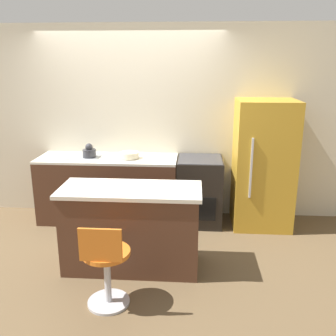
# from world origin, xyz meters

# --- Properties ---
(ground_plane) EXTENTS (14.00, 14.00, 0.00)m
(ground_plane) POSITION_xyz_m (0.00, 0.00, 0.00)
(ground_plane) COLOR brown
(wall_back) EXTENTS (8.00, 0.06, 2.60)m
(wall_back) POSITION_xyz_m (0.00, 0.67, 1.30)
(wall_back) COLOR beige
(wall_back) RESTS_ON ground_plane
(back_counter) EXTENTS (1.85, 0.62, 0.89)m
(back_counter) POSITION_xyz_m (-0.28, 0.33, 0.44)
(back_counter) COLOR #4C2D1E
(back_counter) RESTS_ON ground_plane
(kitchen_island) EXTENTS (1.44, 0.60, 0.88)m
(kitchen_island) POSITION_xyz_m (0.24, -0.88, 0.44)
(kitchen_island) COLOR #4C2D1E
(kitchen_island) RESTS_ON ground_plane
(oven_range) EXTENTS (0.59, 0.63, 0.89)m
(oven_range) POSITION_xyz_m (0.95, 0.33, 0.44)
(oven_range) COLOR black
(oven_range) RESTS_ON ground_plane
(refrigerator) EXTENTS (0.74, 0.68, 1.66)m
(refrigerator) POSITION_xyz_m (1.77, 0.31, 0.83)
(refrigerator) COLOR gold
(refrigerator) RESTS_ON ground_plane
(stool_chair) EXTENTS (0.42, 0.42, 0.82)m
(stool_chair) POSITION_xyz_m (0.12, -1.57, 0.39)
(stool_chair) COLOR #B7B7BC
(stool_chair) RESTS_ON ground_plane
(kettle) EXTENTS (0.18, 0.18, 0.19)m
(kettle) POSITION_xyz_m (-0.51, 0.30, 0.96)
(kettle) COLOR #333338
(kettle) RESTS_ON back_counter
(mixing_bowl) EXTENTS (0.25, 0.25, 0.08)m
(mixing_bowl) POSITION_xyz_m (0.03, 0.30, 0.93)
(mixing_bowl) COLOR beige
(mixing_bowl) RESTS_ON back_counter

